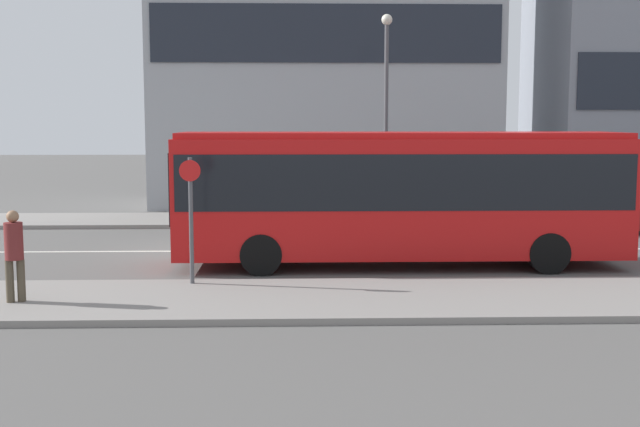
{
  "coord_description": "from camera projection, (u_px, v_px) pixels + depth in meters",
  "views": [
    {
      "loc": [
        2.58,
        -21.49,
        3.54
      ],
      "look_at": [
        3.19,
        -2.03,
        1.25
      ],
      "focal_mm": 45.0,
      "sensor_mm": 36.0,
      "label": 1
    }
  ],
  "objects": [
    {
      "name": "sidewalk_far",
      "position": [
        221.0,
        220.0,
        27.86
      ],
      "size": [
        44.0,
        3.5,
        0.13
      ],
      "color": "gray",
      "rests_on": "ground_plane"
    },
    {
      "name": "bus_stop_sign",
      "position": [
        191.0,
        210.0,
        16.59
      ],
      "size": [
        0.44,
        0.12,
        2.63
      ],
      "color": "#4C4C51",
      "rests_on": "sidewalk_near"
    },
    {
      "name": "city_bus",
      "position": [
        400.0,
        190.0,
        19.29
      ],
      "size": [
        10.73,
        2.5,
        3.24
      ],
      "rotation": [
        0.0,
        0.0,
        0.08
      ],
      "color": "red",
      "rests_on": "ground_plane"
    },
    {
      "name": "sidewalk_near",
      "position": [
        162.0,
        301.0,
        15.45
      ],
      "size": [
        44.0,
        3.5,
        0.13
      ],
      "color": "gray",
      "rests_on": "ground_plane"
    },
    {
      "name": "lane_centerline",
      "position": [
        200.0,
        251.0,
        21.66
      ],
      "size": [
        41.8,
        0.16,
        0.01
      ],
      "color": "silver",
      "rests_on": "ground_plane"
    },
    {
      "name": "pedestrian_near_stop",
      "position": [
        14.0,
        250.0,
        14.96
      ],
      "size": [
        0.34,
        0.34,
        1.73
      ],
      "rotation": [
        0.0,
        0.0,
        3.5
      ],
      "color": "#4C4233",
      "rests_on": "sidewalk_near"
    },
    {
      "name": "parked_car_0",
      "position": [
        572.0,
        213.0,
        25.26
      ],
      "size": [
        4.58,
        1.74,
        1.3
      ],
      "color": "maroon",
      "rests_on": "ground_plane"
    },
    {
      "name": "street_lamp",
      "position": [
        386.0,
        96.0,
        26.49
      ],
      "size": [
        0.36,
        0.36,
        6.84
      ],
      "color": "#4C4C51",
      "rests_on": "sidewalk_far"
    },
    {
      "name": "ground_plane",
      "position": [
        200.0,
        251.0,
        21.66
      ],
      "size": [
        120.0,
        120.0,
        0.0
      ],
      "primitive_type": "plane",
      "color": "#595654"
    }
  ]
}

